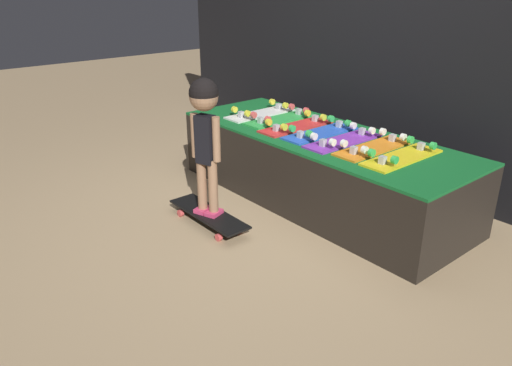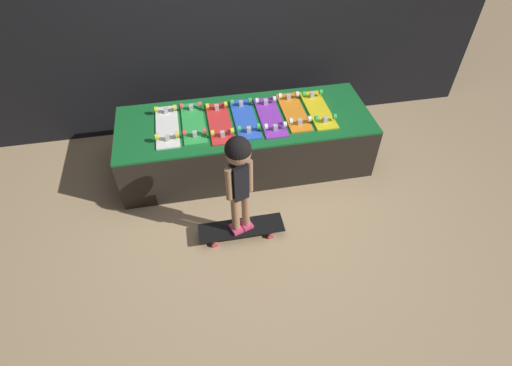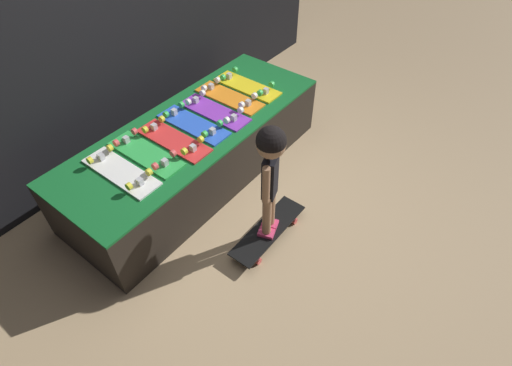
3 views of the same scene
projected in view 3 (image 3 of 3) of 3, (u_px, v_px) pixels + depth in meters
name	position (u px, v px, depth m)	size (l,w,h in m)	color
ground_plane	(245.00, 199.00, 3.45)	(16.00, 16.00, 0.00)	tan
back_wall	(114.00, 33.00, 3.24)	(5.51, 0.10, 2.23)	black
display_rack	(197.00, 151.00, 3.48)	(2.44, 0.89, 0.55)	black
skateboard_white_on_rack	(121.00, 171.00, 2.87)	(0.21, 0.65, 0.09)	white
skateboard_green_on_rack	(145.00, 153.00, 3.01)	(0.21, 0.65, 0.09)	green
skateboard_red_on_rack	(173.00, 139.00, 3.13)	(0.21, 0.65, 0.09)	red
skateboard_blue_on_rack	(193.00, 124.00, 3.27)	(0.21, 0.65, 0.09)	blue
skateboard_purple_on_rack	(215.00, 111.00, 3.40)	(0.21, 0.65, 0.09)	purple
skateboard_orange_on_rack	(229.00, 97.00, 3.56)	(0.21, 0.65, 0.09)	orange
skateboard_yellow_on_rack	(247.00, 85.00, 3.69)	(0.21, 0.65, 0.09)	yellow
skateboard_on_floor	(268.00, 230.00, 3.11)	(0.74, 0.21, 0.09)	black
child	(270.00, 164.00, 2.62)	(0.22, 0.20, 0.97)	#E03D6B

